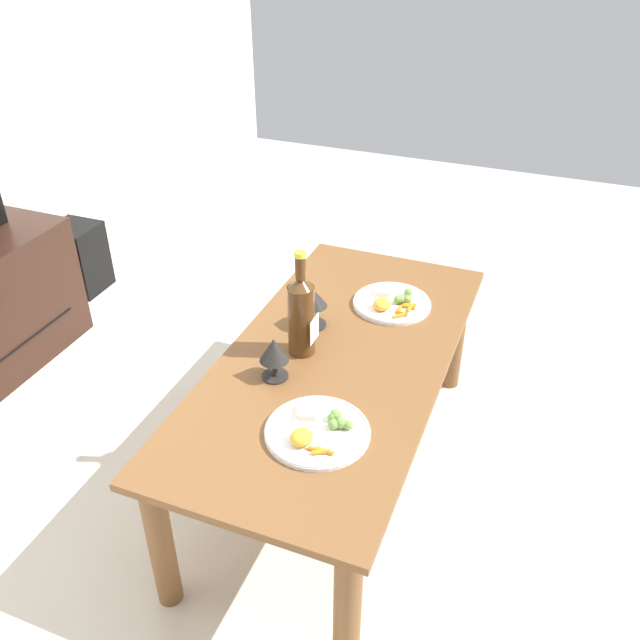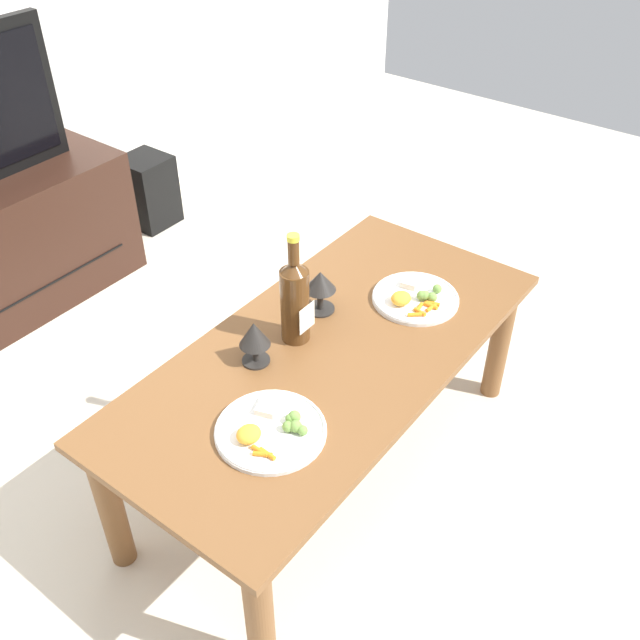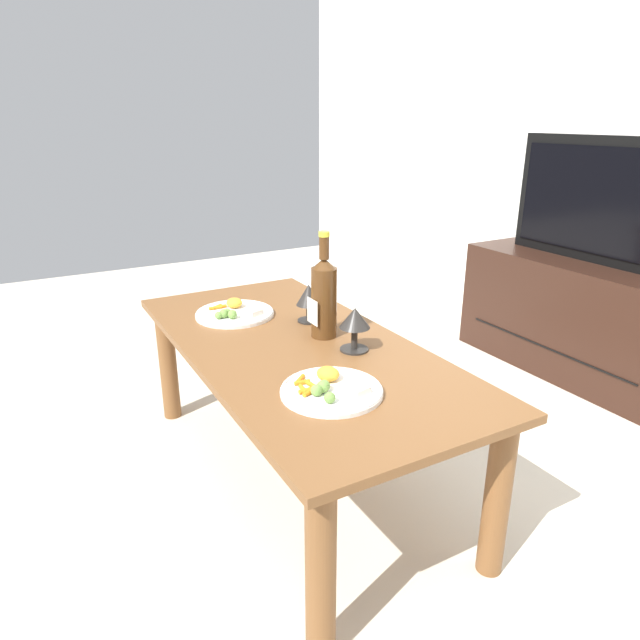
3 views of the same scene
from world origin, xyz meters
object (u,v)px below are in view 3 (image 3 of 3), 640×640
Objects in this scene: wine_bottle at (324,295)px; goblet_right at (355,321)px; tv_stand at (581,317)px; dinner_plate_right at (331,389)px; tv_screen at (601,201)px; dinner_plate_left at (235,313)px; goblet_left at (309,297)px; dining_table at (297,368)px.

wine_bottle is 0.16m from goblet_right.
tv_stand and dinner_plate_right have the same top height.
goblet_right is at bearing 8.96° from wine_bottle.
tv_stand is at bearing 90.00° from tv_screen.
tv_stand is at bearing 82.20° from dinner_plate_left.
wine_bottle is 2.50× the size of goblet_right.
dinner_plate_right is at bearing -74.30° from tv_screen.
tv_screen reaches higher than goblet_right.
wine_bottle is at bearing -171.04° from goblet_right.
wine_bottle reaches higher than goblet_left.
wine_bottle reaches higher than tv_stand.
goblet_right is 0.53m from dinner_plate_left.
goblet_right is at bearing 23.33° from dinner_plate_left.
dinner_plate_left is 0.69m from dinner_plate_right.
wine_bottle is at bearing -8.96° from goblet_left.
tv_stand is 1.53m from wine_bottle.
wine_bottle is at bearing 98.78° from dining_table.
dinner_plate_left is 1.05× the size of dinner_plate_right.
wine_bottle is 2.56× the size of goblet_left.
tv_stand is at bearing 105.68° from dinner_plate_right.
tv_stand is 1.30× the size of tv_screen.
tv_screen is 3.25× the size of dinner_plate_right.
goblet_right is at bearing 135.78° from dinner_plate_right.
goblet_left is 0.50× the size of dinner_plate_right.
goblet_left is 0.30m from goblet_right.
goblet_left is at bearing -91.78° from tv_screen.
tv_stand reaches higher than dinner_plate_left.
dinner_plate_left is at bearing -156.67° from goblet_right.
tv_screen is 1.75m from dinner_plate_right.
tv_stand is 4.21× the size of dinner_plate_right.
goblet_right is at bearing -80.13° from tv_stand.
wine_bottle reaches higher than dinner_plate_left.
tv_screen is at bearing -90.00° from tv_stand.
dining_table is 10.31× the size of goblet_left.
goblet_right is at bearing 45.14° from dining_table.
wine_bottle is 1.29× the size of dinner_plate_right.
dinner_plate_left is at bearing -131.37° from goblet_left.
goblet_left is at bearing 141.33° from dining_table.
dinner_plate_right is at bearing -22.09° from goblet_left.
goblet_left is 0.98× the size of goblet_right.
goblet_left is at bearing 48.63° from dinner_plate_left.
dining_table is 1.64m from tv_screen.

